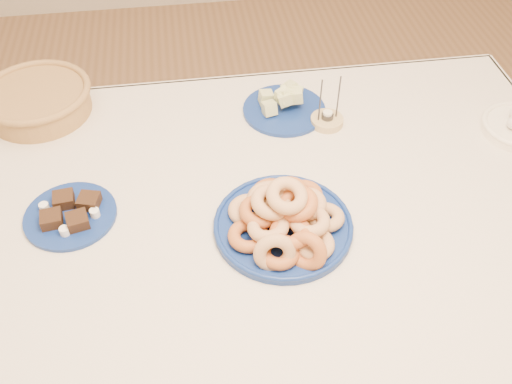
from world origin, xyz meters
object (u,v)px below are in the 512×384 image
at_px(melon_plate, 285,104).
at_px(dining_table, 253,235).
at_px(donut_platter, 284,220).
at_px(candle_holder, 327,120).
at_px(wicker_basket, 37,99).
at_px(brownie_plate, 70,214).

bearing_deg(melon_plate, dining_table, -111.63).
distance_m(dining_table, donut_platter, 0.18).
bearing_deg(dining_table, candle_holder, 48.66).
bearing_deg(candle_holder, dining_table, -131.34).
distance_m(wicker_basket, candle_holder, 0.81).
bearing_deg(wicker_basket, brownie_plate, -74.64).
relative_size(dining_table, wicker_basket, 4.41).
bearing_deg(candle_holder, brownie_plate, -159.44).
bearing_deg(candle_holder, donut_platter, -117.07).
xyz_separation_m(dining_table, brownie_plate, (-0.43, 0.03, 0.12)).
relative_size(melon_plate, wicker_basket, 0.78).
xyz_separation_m(melon_plate, candle_holder, (0.11, -0.08, -0.01)).
relative_size(donut_platter, brownie_plate, 1.64).
distance_m(donut_platter, melon_plate, 0.45).
bearing_deg(candle_holder, wicker_basket, 167.78).
relative_size(donut_platter, wicker_basket, 0.99).
bearing_deg(donut_platter, candle_holder, 62.93).
relative_size(melon_plate, brownie_plate, 1.30).
height_order(dining_table, melon_plate, melon_plate).
xyz_separation_m(dining_table, wicker_basket, (-0.55, 0.45, 0.15)).
bearing_deg(dining_table, donut_platter, -56.05).
bearing_deg(brownie_plate, donut_platter, -13.31).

